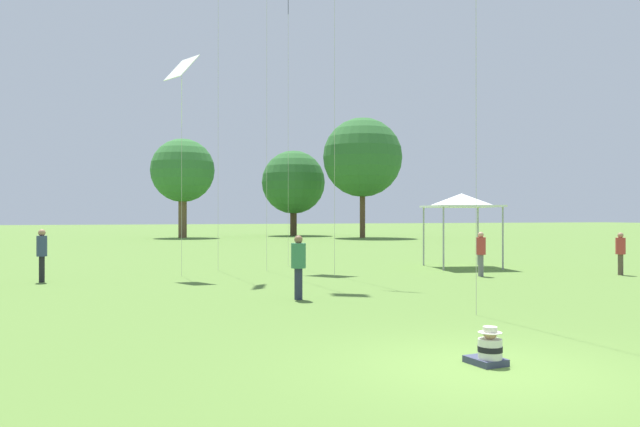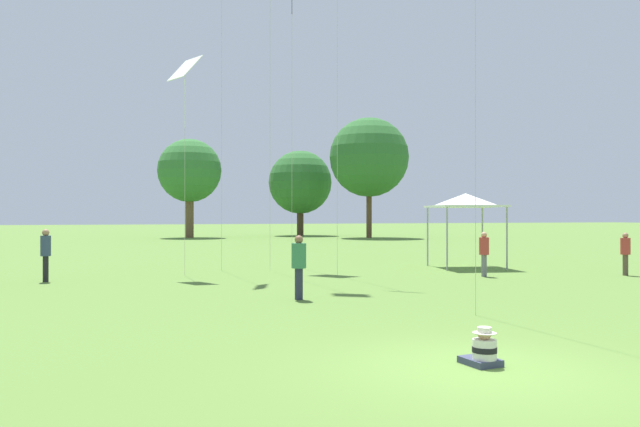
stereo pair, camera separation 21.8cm
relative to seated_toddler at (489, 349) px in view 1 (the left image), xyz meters
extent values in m
plane|color=#567A33|center=(-0.20, -0.12, -0.23)|extent=(300.00, 300.00, 0.00)
cube|color=#383D56|center=(-0.01, 0.07, -0.18)|extent=(0.49, 0.58, 0.10)
cylinder|color=silver|center=(0.00, -0.03, 0.01)|extent=(0.38, 0.38, 0.29)
cylinder|color=black|center=(0.00, -0.03, 0.01)|extent=(0.39, 0.39, 0.08)
sphere|color=tan|center=(0.00, -0.03, 0.25)|extent=(0.20, 0.20, 0.20)
cylinder|color=beige|center=(0.00, -0.03, 0.25)|extent=(0.35, 0.35, 0.01)
cylinder|color=beige|center=(0.00, -0.03, 0.29)|extent=(0.21, 0.21, 0.09)
cylinder|color=brown|center=(12.81, 10.04, 0.15)|extent=(0.25, 0.25, 0.77)
cylinder|color=#B23833|center=(12.81, 10.04, 0.84)|extent=(0.46, 0.46, 0.61)
sphere|color=#A37556|center=(12.81, 10.04, 1.24)|extent=(0.21, 0.21, 0.21)
cylinder|color=slate|center=(7.68, 11.39, 0.16)|extent=(0.27, 0.27, 0.79)
cylinder|color=#B23833|center=(7.68, 11.39, 0.87)|extent=(0.49, 0.49, 0.62)
sphere|color=tan|center=(7.68, 11.39, 1.27)|extent=(0.21, 0.21, 0.21)
cylinder|color=#282D42|center=(-0.43, 7.73, 0.18)|extent=(0.30, 0.30, 0.82)
cylinder|color=#387A51|center=(-0.43, 7.73, 0.92)|extent=(0.54, 0.54, 0.65)
sphere|color=brown|center=(-0.43, 7.73, 1.34)|extent=(0.22, 0.22, 0.22)
cylinder|color=black|center=(-7.06, 14.63, 0.20)|extent=(0.26, 0.26, 0.86)
cylinder|color=#334260|center=(-7.06, 14.63, 0.96)|extent=(0.46, 0.46, 0.68)
sphere|color=#A37556|center=(-7.06, 14.63, 1.40)|extent=(0.23, 0.23, 0.23)
cube|color=white|center=(9.14, 14.90, 2.35)|extent=(3.28, 3.28, 0.08)
cone|color=white|center=(9.14, 14.90, 2.65)|extent=(3.12, 3.12, 0.50)
cylinder|color=#99999E|center=(8.16, 16.38, 1.04)|extent=(0.07, 0.07, 2.55)
cylinder|color=#99999E|center=(10.62, 15.89, 1.04)|extent=(0.07, 0.07, 2.55)
cylinder|color=#99999E|center=(7.67, 13.92, 1.04)|extent=(0.07, 0.07, 2.55)
cylinder|color=#99999E|center=(10.13, 13.42, 1.04)|extent=(0.07, 0.07, 2.55)
cylinder|color=#BCB7A8|center=(2.48, 3.99, 6.58)|extent=(0.01, 0.01, 13.61)
cube|color=white|center=(-2.45, 15.30, 7.35)|extent=(1.23, 1.42, 0.91)
cylinder|color=white|center=(-2.45, 15.30, 6.07)|extent=(0.02, 0.02, 1.73)
cylinder|color=#BCB7A8|center=(-2.45, 15.30, 3.56)|extent=(0.01, 0.01, 7.58)
cylinder|color=#BCB7A8|center=(-0.81, 16.91, 7.87)|extent=(0.01, 0.01, 16.20)
cylinder|color=#BCB7A8|center=(2.49, 18.16, 6.36)|extent=(0.01, 0.01, 13.18)
cylinder|color=#BCB7A8|center=(2.79, 13.38, 6.65)|extent=(0.01, 0.01, 13.76)
cylinder|color=brown|center=(19.44, 48.46, 2.66)|extent=(0.53, 0.53, 5.78)
sphere|color=#2D662D|center=(19.44, 48.46, 7.70)|extent=(7.80, 7.80, 7.80)
cylinder|color=#473323|center=(15.04, 57.09, 1.74)|extent=(0.72, 0.72, 3.94)
sphere|color=#2D662D|center=(15.04, 57.09, 5.60)|extent=(6.89, 6.89, 6.89)
cylinder|color=brown|center=(2.78, 54.57, 2.23)|extent=(0.82, 0.82, 4.93)
sphere|color=#337033|center=(2.78, 54.57, 6.42)|extent=(6.26, 6.26, 6.26)
camera|label=1|loc=(-5.46, -7.75, 1.97)|focal=35.00mm
camera|label=2|loc=(-5.25, -7.82, 1.97)|focal=35.00mm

